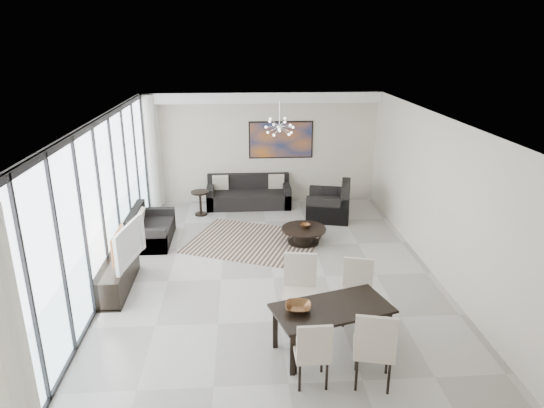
{
  "coord_description": "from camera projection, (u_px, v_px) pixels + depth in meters",
  "views": [
    {
      "loc": [
        -0.55,
        -7.95,
        4.22
      ],
      "look_at": [
        0.01,
        0.55,
        1.25
      ],
      "focal_mm": 32.0,
      "sensor_mm": 36.0,
      "label": 1
    }
  ],
  "objects": [
    {
      "name": "room_shell",
      "position": [
        300.0,
        203.0,
        8.47
      ],
      "size": [
        6.0,
        9.0,
        2.9
      ],
      "color": "#A8A39B",
      "rests_on": "ground"
    },
    {
      "name": "window_wall",
      "position": [
        107.0,
        206.0,
        8.26
      ],
      "size": [
        0.37,
        8.95,
        2.9
      ],
      "color": "white",
      "rests_on": "floor"
    },
    {
      "name": "soffit",
      "position": [
        262.0,
        97.0,
        12.06
      ],
      "size": [
        5.98,
        0.4,
        0.26
      ],
      "primitive_type": "cube",
      "color": "white",
      "rests_on": "room_shell"
    },
    {
      "name": "painting",
      "position": [
        281.0,
        140.0,
        12.62
      ],
      "size": [
        1.68,
        0.04,
        0.98
      ],
      "primitive_type": "cube",
      "color": "#B35B18",
      "rests_on": "room_shell"
    },
    {
      "name": "chandelier",
      "position": [
        279.0,
        127.0,
        10.52
      ],
      "size": [
        0.66,
        0.66,
        0.71
      ],
      "color": "silver",
      "rests_on": "room_shell"
    },
    {
      "name": "rug",
      "position": [
        254.0,
        242.0,
        10.47
      ],
      "size": [
        3.23,
        2.89,
        0.01
      ],
      "primitive_type": "cube",
      "rotation": [
        0.0,
        0.0,
        -0.38
      ],
      "color": "black",
      "rests_on": "floor"
    },
    {
      "name": "coffee_table",
      "position": [
        304.0,
        234.0,
        10.38
      ],
      "size": [
        0.96,
        0.96,
        0.34
      ],
      "color": "black",
      "rests_on": "floor"
    },
    {
      "name": "bowl_coffee",
      "position": [
        305.0,
        226.0,
        10.37
      ],
      "size": [
        0.26,
        0.26,
        0.07
      ],
      "primitive_type": "imported",
      "rotation": [
        0.0,
        0.0,
        0.15
      ],
      "color": "brown",
      "rests_on": "coffee_table"
    },
    {
      "name": "sofa_main",
      "position": [
        249.0,
        196.0,
        12.64
      ],
      "size": [
        2.15,
        0.88,
        0.78
      ],
      "color": "black",
      "rests_on": "floor"
    },
    {
      "name": "loveseat",
      "position": [
        150.0,
        231.0,
        10.43
      ],
      "size": [
        0.82,
        1.46,
        0.73
      ],
      "color": "black",
      "rests_on": "floor"
    },
    {
      "name": "armchair",
      "position": [
        330.0,
        206.0,
        11.78
      ],
      "size": [
        1.22,
        1.26,
        0.89
      ],
      "color": "black",
      "rests_on": "floor"
    },
    {
      "name": "side_table",
      "position": [
        200.0,
        199.0,
        11.93
      ],
      "size": [
        0.44,
        0.44,
        0.61
      ],
      "color": "black",
      "rests_on": "floor"
    },
    {
      "name": "tv_console",
      "position": [
        117.0,
        275.0,
        8.47
      ],
      "size": [
        0.46,
        1.62,
        0.51
      ],
      "primitive_type": "cube",
      "color": "black",
      "rests_on": "floor"
    },
    {
      "name": "television",
      "position": [
        123.0,
        243.0,
        8.31
      ],
      "size": [
        0.36,
        1.21,
        0.69
      ],
      "primitive_type": "imported",
      "rotation": [
        0.0,
        0.0,
        1.4
      ],
      "color": "gray",
      "rests_on": "tv_console"
    },
    {
      "name": "dining_table",
      "position": [
        332.0,
        313.0,
        6.71
      ],
      "size": [
        1.79,
        1.24,
        0.68
      ],
      "color": "black",
      "rests_on": "floor"
    },
    {
      "name": "dining_chair_sw",
      "position": [
        313.0,
        350.0,
        5.99
      ],
      "size": [
        0.44,
        0.44,
        0.95
      ],
      "color": "beige",
      "rests_on": "floor"
    },
    {
      "name": "dining_chair_se",
      "position": [
        375.0,
        345.0,
        5.94
      ],
      "size": [
        0.61,
        0.61,
        1.09
      ],
      "color": "beige",
      "rests_on": "floor"
    },
    {
      "name": "dining_chair_nw",
      "position": [
        300.0,
        283.0,
        7.42
      ],
      "size": [
        0.57,
        0.57,
        1.09
      ],
      "color": "beige",
      "rests_on": "floor"
    },
    {
      "name": "dining_chair_ne",
      "position": [
        357.0,
        286.0,
        7.46
      ],
      "size": [
        0.56,
        0.56,
        0.99
      ],
      "color": "beige",
      "rests_on": "floor"
    },
    {
      "name": "bowl_dining",
      "position": [
        298.0,
        307.0,
        6.59
      ],
      "size": [
        0.41,
        0.41,
        0.09
      ],
      "primitive_type": "imported",
      "rotation": [
        0.0,
        0.0,
        -0.15
      ],
      "color": "brown",
      "rests_on": "dining_table"
    }
  ]
}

